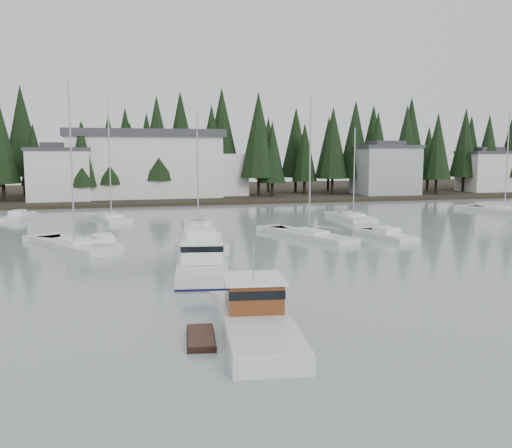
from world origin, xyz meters
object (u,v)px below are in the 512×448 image
(sailboat_1, at_px, (353,219))
(runabout_1, at_px, (386,237))
(house_west, at_px, (59,173))
(harbor_inn, at_px, (157,165))
(sailboat_8, at_px, (198,229))
(sailboat_2, at_px, (504,212))
(runabout_3, at_px, (18,218))
(lobster_boat_brown, at_px, (255,324))
(sailboat_7, at_px, (75,247))
(cabin_cruiser_center, at_px, (202,262))
(sailboat_5, at_px, (112,220))
(runabout_4, at_px, (103,245))
(house_east_b, at_px, (486,170))
(sailboat_6, at_px, (309,237))
(house_east_a, at_px, (385,169))

(sailboat_1, height_order, runabout_1, sailboat_1)
(house_west, height_order, harbor_inn, harbor_inn)
(sailboat_8, bearing_deg, sailboat_2, -73.91)
(runabout_3, bearing_deg, lobster_boat_brown, -152.49)
(sailboat_7, bearing_deg, cabin_cruiser_center, -172.90)
(sailboat_5, height_order, runabout_4, sailboat_5)
(house_east_b, relative_size, sailboat_8, 0.78)
(house_east_b, distance_m, runabout_4, 82.59)
(house_east_b, distance_m, sailboat_5, 73.50)
(house_east_b, distance_m, sailboat_2, 36.06)
(cabin_cruiser_center, xyz_separation_m, runabout_4, (-6.27, 12.07, -0.52))
(lobster_boat_brown, height_order, sailboat_1, sailboat_1)
(house_west, bearing_deg, runabout_3, -99.47)
(sailboat_2, xyz_separation_m, sailboat_8, (-40.84, -5.83, 0.00))
(house_west, relative_size, harbor_inn, 0.32)
(sailboat_7, xyz_separation_m, runabout_4, (2.27, 0.12, 0.06))
(harbor_inn, bearing_deg, runabout_1, -71.35)
(sailboat_1, distance_m, sailboat_7, 32.91)
(lobster_boat_brown, distance_m, sailboat_2, 59.13)
(sailboat_5, relative_size, sailboat_8, 1.17)
(sailboat_1, bearing_deg, runabout_3, 78.38)
(cabin_cruiser_center, xyz_separation_m, sailboat_5, (-5.38, 30.61, -0.56))
(house_west, height_order, sailboat_1, sailboat_1)
(harbor_inn, bearing_deg, sailboat_1, -60.28)
(lobster_boat_brown, distance_m, sailboat_6, 28.40)
(runabout_1, bearing_deg, sailboat_7, 78.34)
(lobster_boat_brown, relative_size, sailboat_2, 0.68)
(house_west, xyz_separation_m, harbor_inn, (15.04, 3.34, 1.12))
(house_east_b, bearing_deg, runabout_3, -165.01)
(sailboat_1, bearing_deg, runabout_4, 117.73)
(house_east_b, bearing_deg, sailboat_5, -159.54)
(lobster_boat_brown, relative_size, sailboat_6, 0.67)
(sailboat_5, distance_m, sailboat_8, 13.22)
(house_east_a, relative_size, runabout_1, 1.50)
(sailboat_1, height_order, sailboat_7, sailboat_7)
(sailboat_7, height_order, runabout_3, sailboat_7)
(cabin_cruiser_center, bearing_deg, runabout_4, 36.85)
(runabout_3, distance_m, runabout_4, 24.93)
(sailboat_8, bearing_deg, cabin_cruiser_center, 179.54)
(runabout_1, height_order, runabout_3, same)
(runabout_3, bearing_deg, runabout_1, -116.23)
(sailboat_7, distance_m, runabout_1, 27.29)
(house_west, distance_m, sailboat_2, 63.68)
(sailboat_5, xyz_separation_m, sailboat_6, (17.33, -18.29, -0.02))
(house_east_b, distance_m, lobster_boat_brown, 94.27)
(harbor_inn, bearing_deg, sailboat_5, -105.54)
(sailboat_7, bearing_deg, runabout_1, -121.85)
(sailboat_7, height_order, runabout_1, sailboat_7)
(house_east_b, bearing_deg, lobster_boat_brown, -132.26)
(sailboat_6, relative_size, runabout_1, 1.90)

